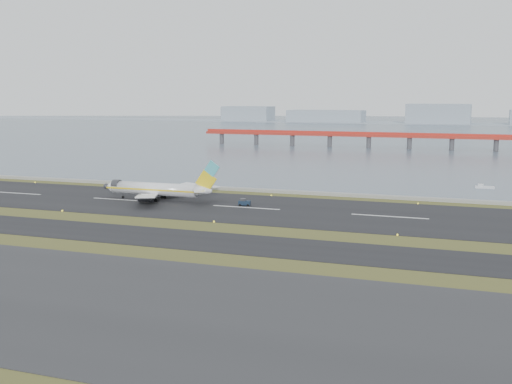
% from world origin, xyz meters
% --- Properties ---
extents(ground, '(1000.00, 1000.00, 0.00)m').
position_xyz_m(ground, '(0.00, 0.00, 0.00)').
color(ground, '#324117').
rests_on(ground, ground).
extents(apron_strip, '(1000.00, 50.00, 0.10)m').
position_xyz_m(apron_strip, '(0.00, -55.00, 0.05)').
color(apron_strip, '#2B2B2D').
rests_on(apron_strip, ground).
extents(taxiway_strip, '(1000.00, 18.00, 0.10)m').
position_xyz_m(taxiway_strip, '(0.00, -12.00, 0.05)').
color(taxiway_strip, black).
rests_on(taxiway_strip, ground).
extents(runway_strip, '(1000.00, 45.00, 0.10)m').
position_xyz_m(runway_strip, '(0.00, 30.00, 0.05)').
color(runway_strip, black).
rests_on(runway_strip, ground).
extents(seawall, '(1000.00, 2.50, 1.00)m').
position_xyz_m(seawall, '(0.00, 60.00, 0.50)').
color(seawall, gray).
rests_on(seawall, ground).
extents(bay_water, '(1400.00, 800.00, 1.30)m').
position_xyz_m(bay_water, '(0.00, 460.00, 0.00)').
color(bay_water, '#4B596B').
rests_on(bay_water, ground).
extents(red_pier, '(260.00, 5.00, 10.20)m').
position_xyz_m(red_pier, '(20.00, 250.00, 7.28)').
color(red_pier, red).
rests_on(red_pier, ground).
extents(far_shoreline, '(1400.00, 80.00, 60.50)m').
position_xyz_m(far_shoreline, '(13.62, 620.00, 6.07)').
color(far_shoreline, '#99A7B4').
rests_on(far_shoreline, ground).
extents(airliner, '(38.52, 32.89, 12.80)m').
position_xyz_m(airliner, '(-28.92, 32.70, 3.46)').
color(airliner, white).
rests_on(airliner, ground).
extents(pushback_tug, '(3.58, 2.46, 2.12)m').
position_xyz_m(pushback_tug, '(-1.52, 32.64, 1.03)').
color(pushback_tug, '#122134').
rests_on(pushback_tug, ground).
extents(workboat_near, '(6.26, 2.28, 1.50)m').
position_xyz_m(workboat_near, '(62.80, 93.12, 0.47)').
color(workboat_near, silver).
rests_on(workboat_near, ground).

